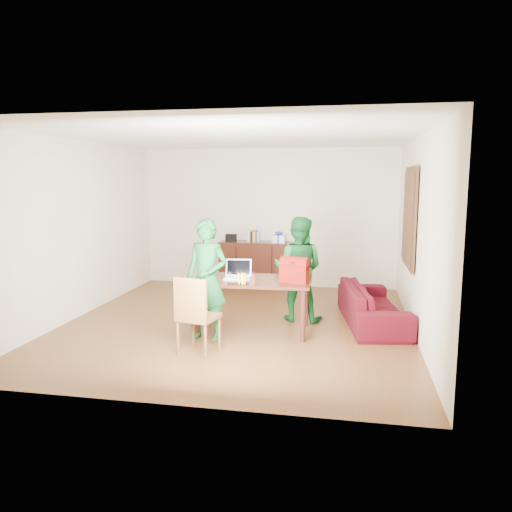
% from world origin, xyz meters
% --- Properties ---
extents(room, '(5.20, 5.70, 2.90)m').
position_xyz_m(room, '(0.01, 0.13, 1.31)').
color(room, '#472511').
rests_on(room, ground).
extents(table, '(1.61, 0.95, 0.74)m').
position_xyz_m(table, '(0.30, -0.34, 0.65)').
color(table, black).
rests_on(table, ground).
extents(chair, '(0.52, 0.50, 0.96)m').
position_xyz_m(chair, '(-0.19, -1.32, 0.28)').
color(chair, brown).
rests_on(chair, ground).
extents(person_near, '(0.65, 0.49, 1.61)m').
position_xyz_m(person_near, '(-0.24, -0.77, 0.80)').
color(person_near, '#135623').
rests_on(person_near, ground).
extents(person_far, '(0.83, 0.68, 1.56)m').
position_xyz_m(person_far, '(0.85, 0.36, 0.78)').
color(person_far, '#135821').
rests_on(person_far, ground).
extents(laptop, '(0.39, 0.29, 0.26)m').
position_xyz_m(laptop, '(0.08, -0.35, 0.79)').
color(laptop, white).
rests_on(laptop, table).
extents(bananas, '(0.19, 0.15, 0.06)m').
position_xyz_m(bananas, '(0.22, -0.70, 0.77)').
color(bananas, gold).
rests_on(bananas, table).
extents(bottle, '(0.07, 0.07, 0.16)m').
position_xyz_m(bottle, '(0.37, -0.66, 0.82)').
color(bottle, '#5A2614').
rests_on(bottle, table).
extents(red_bag, '(0.40, 0.27, 0.27)m').
position_xyz_m(red_bag, '(0.88, -0.42, 0.88)').
color(red_bag, maroon).
rests_on(red_bag, table).
extents(sofa, '(1.05, 2.03, 0.57)m').
position_xyz_m(sofa, '(1.95, 0.35, 0.28)').
color(sofa, '#3F0813').
rests_on(sofa, ground).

